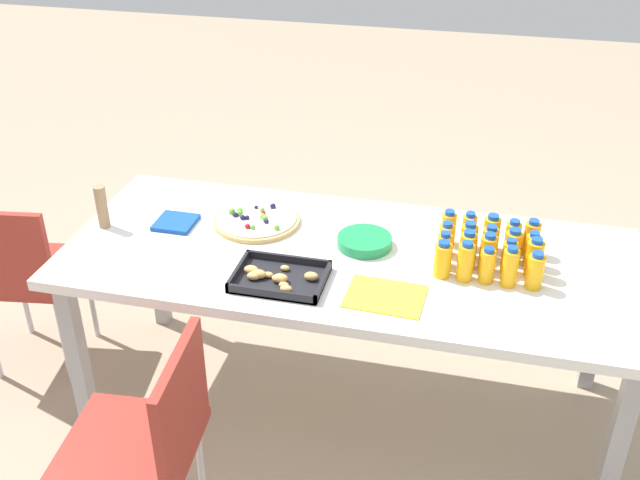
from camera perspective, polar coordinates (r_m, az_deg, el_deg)
name	(u,v)px	position (r m, az deg, el deg)	size (l,w,h in m)	color
ground_plane	(346,403)	(3.17, 2.00, -12.38)	(12.00, 12.00, 0.00)	tan
party_table	(349,268)	(2.76, 2.25, -2.18)	(2.10, 0.87, 0.73)	white
chair_far_right	(149,439)	(2.38, -12.97, -14.59)	(0.43, 0.43, 0.83)	maroon
chair_end	(23,270)	(3.29, -21.80, -2.15)	(0.45, 0.45, 0.83)	maroon
juice_bottle_0	(531,238)	(2.80, 15.87, 0.14)	(0.06, 0.06, 0.14)	#F9AC14
juice_bottle_1	(513,237)	(2.79, 14.52, 0.20)	(0.06, 0.06, 0.13)	#F9AE14
juice_bottle_2	(491,234)	(2.79, 12.97, 0.48)	(0.06, 0.06, 0.14)	#F9AC14
juice_bottle_3	(469,231)	(2.79, 11.32, 0.67)	(0.05, 0.05, 0.14)	#F9AC14
juice_bottle_4	(448,228)	(2.80, 9.79, 0.89)	(0.06, 0.06, 0.14)	#F9AD14
juice_bottle_5	(532,250)	(2.73, 15.93, -0.75)	(0.05, 0.05, 0.13)	#F9AE14
juice_bottle_6	(513,247)	(2.73, 14.55, -0.52)	(0.06, 0.06, 0.13)	#F9AC14
juice_bottle_7	(490,244)	(2.73, 12.86, -0.28)	(0.06, 0.06, 0.13)	#F9AE14
juice_bottle_8	(469,241)	(2.72, 11.30, -0.09)	(0.06, 0.06, 0.14)	#F9AD14
juice_bottle_9	(446,240)	(2.73, 9.62, 0.03)	(0.06, 0.06, 0.13)	#F9AD14
juice_bottle_10	(534,258)	(2.67, 16.08, -1.35)	(0.06, 0.06, 0.15)	#F9AC14
juice_bottle_11	(509,257)	(2.67, 14.28, -1.28)	(0.05, 0.05, 0.13)	#F9AE14
juice_bottle_12	(488,254)	(2.65, 12.72, -1.05)	(0.06, 0.06, 0.15)	#F9AE14
juice_bottle_13	(468,250)	(2.66, 11.23, -0.79)	(0.06, 0.06, 0.15)	#FAAE14
juice_bottle_14	(444,250)	(2.66, 9.48, -0.76)	(0.05, 0.05, 0.14)	#FAAD14
juice_bottle_15	(535,271)	(2.61, 16.14, -2.31)	(0.06, 0.06, 0.14)	#FAAE14
juice_bottle_16	(510,267)	(2.60, 14.33, -2.04)	(0.05, 0.05, 0.15)	#FAAC14
juice_bottle_17	(487,266)	(2.60, 12.66, -1.95)	(0.05, 0.05, 0.13)	#F9AC14
juice_bottle_18	(466,262)	(2.59, 11.08, -1.65)	(0.06, 0.06, 0.15)	#F9AE14
juice_bottle_19	(443,260)	(2.60, 9.36, -1.50)	(0.06, 0.06, 0.14)	#FAAD14
fruit_pizza	(256,220)	(2.93, -4.89, 1.55)	(0.34, 0.34, 0.05)	tan
snack_tray	(278,278)	(2.57, -3.19, -2.90)	(0.32, 0.24, 0.04)	black
plate_stack	(365,241)	(2.77, 3.43, -0.11)	(0.20, 0.20, 0.04)	#1E8C4C
napkin_stack	(176,222)	(2.97, -10.98, 1.33)	(0.15, 0.15, 0.02)	#194CA5
cardboard_tube	(102,207)	(2.98, -16.35, 2.45)	(0.04, 0.04, 0.17)	#9E7A56
paper_folder	(385,296)	(2.50, 5.00, -4.32)	(0.26, 0.20, 0.01)	yellow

